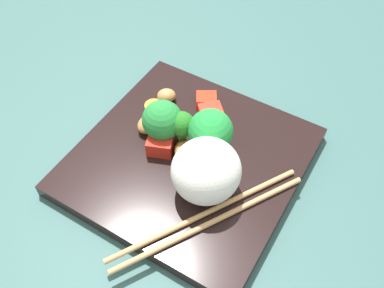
# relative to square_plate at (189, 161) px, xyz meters

# --- Properties ---
(ground_plane) EXTENTS (1.10, 1.10, 0.02)m
(ground_plane) POSITION_rel_square_plate_xyz_m (0.00, 0.00, -0.02)
(ground_plane) COLOR #345C59
(square_plate) EXTENTS (0.28, 0.28, 0.02)m
(square_plate) POSITION_rel_square_plate_xyz_m (0.00, 0.00, 0.00)
(square_plate) COLOR black
(square_plate) RESTS_ON ground_plane
(rice_mound) EXTENTS (0.10, 0.10, 0.07)m
(rice_mound) POSITION_rel_square_plate_xyz_m (-0.03, -0.04, 0.05)
(rice_mound) COLOR white
(rice_mound) RESTS_ON square_plate
(broccoli_floret_0) EXTENTS (0.05, 0.05, 0.06)m
(broccoli_floret_0) POSITION_rel_square_plate_xyz_m (0.02, -0.02, 0.05)
(broccoli_floret_0) COLOR #62A953
(broccoli_floret_0) RESTS_ON square_plate
(broccoli_floret_1) EXTENTS (0.03, 0.03, 0.05)m
(broccoli_floret_1) POSITION_rel_square_plate_xyz_m (0.02, 0.02, 0.04)
(broccoli_floret_1) COLOR #76AF4C
(broccoli_floret_1) RESTS_ON square_plate
(broccoli_floret_2) EXTENTS (0.05, 0.05, 0.06)m
(broccoli_floret_2) POSITION_rel_square_plate_xyz_m (0.01, 0.04, 0.04)
(broccoli_floret_2) COLOR #74A949
(broccoli_floret_2) RESTS_ON square_plate
(carrot_slice_0) EXTENTS (0.04, 0.04, 0.01)m
(carrot_slice_0) POSITION_rel_square_plate_xyz_m (0.04, 0.04, 0.01)
(carrot_slice_0) COLOR orange
(carrot_slice_0) RESTS_ON square_plate
(carrot_slice_1) EXTENTS (0.04, 0.04, 0.01)m
(carrot_slice_1) POSITION_rel_square_plate_xyz_m (0.04, 0.02, 0.01)
(carrot_slice_1) COLOR orange
(carrot_slice_1) RESTS_ON square_plate
(carrot_slice_2) EXTENTS (0.03, 0.03, 0.01)m
(carrot_slice_2) POSITION_rel_square_plate_xyz_m (0.04, -0.02, 0.01)
(carrot_slice_2) COLOR orange
(carrot_slice_2) RESTS_ON square_plate
(carrot_slice_3) EXTENTS (0.03, 0.03, 0.01)m
(carrot_slice_3) POSITION_rel_square_plate_xyz_m (0.05, 0.08, 0.01)
(carrot_slice_3) COLOR orange
(carrot_slice_3) RESTS_ON square_plate
(pepper_chunk_0) EXTENTS (0.04, 0.04, 0.02)m
(pepper_chunk_0) POSITION_rel_square_plate_xyz_m (-0.01, 0.04, 0.02)
(pepper_chunk_0) COLOR red
(pepper_chunk_0) RESTS_ON square_plate
(pepper_chunk_1) EXTENTS (0.04, 0.04, 0.02)m
(pepper_chunk_1) POSITION_rel_square_plate_xyz_m (0.07, 0.01, 0.02)
(pepper_chunk_1) COLOR red
(pepper_chunk_1) RESTS_ON square_plate
(pepper_chunk_2) EXTENTS (0.03, 0.03, 0.01)m
(pepper_chunk_2) POSITION_rel_square_plate_xyz_m (0.09, 0.02, 0.02)
(pepper_chunk_2) COLOR red
(pepper_chunk_2) RESTS_ON square_plate
(chicken_piece_0) EXTENTS (0.03, 0.03, 0.02)m
(chicken_piece_0) POSITION_rel_square_plate_xyz_m (0.07, 0.07, 0.02)
(chicken_piece_0) COLOR #AE834A
(chicken_piece_0) RESTS_ON square_plate
(chicken_piece_1) EXTENTS (0.04, 0.04, 0.02)m
(chicken_piece_1) POSITION_rel_square_plate_xyz_m (-0.00, -0.00, 0.02)
(chicken_piece_1) COLOR #B38142
(chicken_piece_1) RESTS_ON square_plate
(chicken_piece_2) EXTENTS (0.04, 0.03, 0.02)m
(chicken_piece_2) POSITION_rel_square_plate_xyz_m (0.01, 0.07, 0.02)
(chicken_piece_2) COLOR #BF844A
(chicken_piece_2) RESTS_ON square_plate
(chopstick_pair) EXTENTS (0.21, 0.15, 0.01)m
(chopstick_pair) POSITION_rel_square_plate_xyz_m (-0.07, -0.06, 0.01)
(chopstick_pair) COLOR tan
(chopstick_pair) RESTS_ON square_plate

